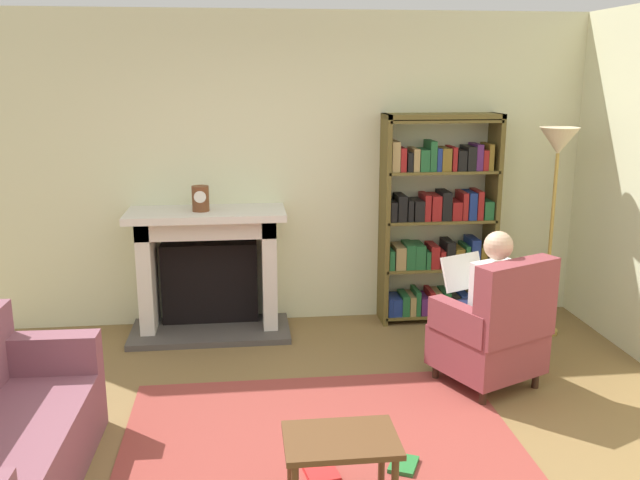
{
  "coord_description": "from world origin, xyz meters",
  "views": [
    {
      "loc": [
        -0.43,
        -3.39,
        2.19
      ],
      "look_at": [
        0.1,
        1.2,
        1.05
      ],
      "focal_mm": 38.26,
      "sensor_mm": 36.0,
      "label": 1
    }
  ],
  "objects_px": {
    "fireplace": "(209,266)",
    "floor_lamp": "(557,160)",
    "seated_reader": "(484,300)",
    "side_table": "(341,451)",
    "mantel_clock": "(201,199)",
    "bookshelf": "(439,222)",
    "armchair_reading": "(495,331)"
  },
  "relations": [
    {
      "from": "bookshelf",
      "to": "floor_lamp",
      "type": "height_order",
      "value": "bookshelf"
    },
    {
      "from": "seated_reader",
      "to": "side_table",
      "type": "distance_m",
      "value": 1.93
    },
    {
      "from": "seated_reader",
      "to": "fireplace",
      "type": "bearing_deg",
      "value": -57.43
    },
    {
      "from": "bookshelf",
      "to": "armchair_reading",
      "type": "bearing_deg",
      "value": -89.27
    },
    {
      "from": "fireplace",
      "to": "seated_reader",
      "type": "height_order",
      "value": "seated_reader"
    },
    {
      "from": "mantel_clock",
      "to": "fireplace",
      "type": "bearing_deg",
      "value": 68.3
    },
    {
      "from": "armchair_reading",
      "to": "bookshelf",
      "type": "bearing_deg",
      "value": -114.24
    },
    {
      "from": "mantel_clock",
      "to": "bookshelf",
      "type": "relative_size",
      "value": 0.11
    },
    {
      "from": "mantel_clock",
      "to": "side_table",
      "type": "xyz_separation_m",
      "value": [
        0.79,
        -2.63,
        -0.79
      ]
    },
    {
      "from": "side_table",
      "to": "floor_lamp",
      "type": "relative_size",
      "value": 0.32
    },
    {
      "from": "mantel_clock",
      "to": "seated_reader",
      "type": "xyz_separation_m",
      "value": [
        2.03,
        -1.17,
        -0.56
      ]
    },
    {
      "from": "mantel_clock",
      "to": "armchair_reading",
      "type": "distance_m",
      "value": 2.55
    },
    {
      "from": "fireplace",
      "to": "side_table",
      "type": "bearing_deg",
      "value": -74.64
    },
    {
      "from": "bookshelf",
      "to": "fireplace",
      "type": "bearing_deg",
      "value": -178.98
    },
    {
      "from": "fireplace",
      "to": "floor_lamp",
      "type": "relative_size",
      "value": 0.77
    },
    {
      "from": "mantel_clock",
      "to": "armchair_reading",
      "type": "relative_size",
      "value": 0.22
    },
    {
      "from": "fireplace",
      "to": "bookshelf",
      "type": "height_order",
      "value": "bookshelf"
    },
    {
      "from": "armchair_reading",
      "to": "side_table",
      "type": "distance_m",
      "value": 1.87
    },
    {
      "from": "bookshelf",
      "to": "armchair_reading",
      "type": "height_order",
      "value": "bookshelf"
    },
    {
      "from": "armchair_reading",
      "to": "side_table",
      "type": "xyz_separation_m",
      "value": [
        -1.29,
        -1.36,
        -0.04
      ]
    },
    {
      "from": "side_table",
      "to": "floor_lamp",
      "type": "xyz_separation_m",
      "value": [
        2.11,
        2.32,
        1.11
      ]
    },
    {
      "from": "mantel_clock",
      "to": "seated_reader",
      "type": "distance_m",
      "value": 2.41
    },
    {
      "from": "seated_reader",
      "to": "floor_lamp",
      "type": "height_order",
      "value": "floor_lamp"
    },
    {
      "from": "mantel_clock",
      "to": "bookshelf",
      "type": "bearing_deg",
      "value": 3.75
    },
    {
      "from": "armchair_reading",
      "to": "mantel_clock",
      "type": "bearing_deg",
      "value": -56.44
    },
    {
      "from": "bookshelf",
      "to": "side_table",
      "type": "bearing_deg",
      "value": -114.69
    },
    {
      "from": "bookshelf",
      "to": "seated_reader",
      "type": "bearing_deg",
      "value": -91.39
    },
    {
      "from": "mantel_clock",
      "to": "seated_reader",
      "type": "bearing_deg",
      "value": -29.88
    },
    {
      "from": "side_table",
      "to": "fireplace",
      "type": "bearing_deg",
      "value": 105.36
    },
    {
      "from": "fireplace",
      "to": "floor_lamp",
      "type": "xyz_separation_m",
      "value": [
        2.86,
        -0.41,
        0.92
      ]
    },
    {
      "from": "fireplace",
      "to": "seated_reader",
      "type": "distance_m",
      "value": 2.36
    },
    {
      "from": "fireplace",
      "to": "armchair_reading",
      "type": "xyz_separation_m",
      "value": [
        2.04,
        -1.37,
        -0.15
      ]
    }
  ]
}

